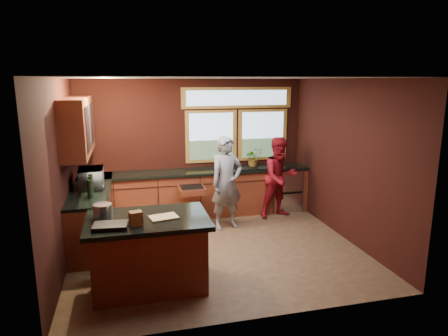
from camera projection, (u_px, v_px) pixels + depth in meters
name	position (u px, v px, depth m)	size (l,w,h in m)	color
floor	(217.00, 249.00, 6.45)	(4.50, 4.50, 0.00)	brown
room_shell	(174.00, 137.00, 6.23)	(4.52, 4.02, 2.71)	black
back_counter	(207.00, 192.00, 8.01)	(4.50, 0.64, 0.93)	maroon
left_counter	(92.00, 214.00, 6.70)	(0.64, 2.30, 0.93)	maroon
island	(149.00, 252.00, 5.20)	(1.55, 1.05, 0.95)	maroon
person_grey	(227.00, 183.00, 7.21)	(0.62, 0.41, 1.70)	slate
person_red	(280.00, 178.00, 7.83)	(0.77, 0.60, 1.59)	maroon
microwave	(91.00, 178.00, 6.57)	(0.58, 0.39, 0.32)	#999999
potted_plant	(254.00, 157.00, 8.15)	(0.35, 0.31, 0.39)	#999999
paper_towel	(217.00, 162.00, 7.93)	(0.12, 0.12, 0.28)	silver
cutting_board	(164.00, 217.00, 5.09)	(0.35, 0.25, 0.02)	tan
stock_pot	(103.00, 211.00, 5.09)	(0.24, 0.24, 0.18)	#AAAAAF
paper_bag	(136.00, 219.00, 4.80)	(0.15, 0.12, 0.18)	brown
black_tray	(110.00, 226.00, 4.75)	(0.40, 0.28, 0.05)	black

